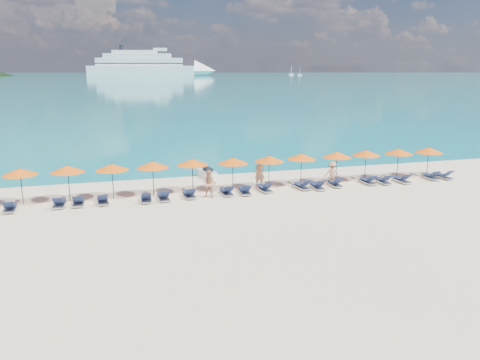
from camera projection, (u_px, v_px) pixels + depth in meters
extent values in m
plane|color=beige|center=(254.00, 212.00, 26.68)|extent=(1400.00, 1400.00, 0.00)
cube|color=#1FA9B2|center=(110.00, 75.00, 644.28)|extent=(1600.00, 1300.00, 0.01)
cube|color=white|center=(142.00, 71.00, 551.20)|extent=(125.94, 52.27, 11.29)
cone|color=white|center=(205.00, 71.00, 553.34)|extent=(30.16, 30.16, 24.84)
cube|color=white|center=(140.00, 62.00, 548.78)|extent=(101.03, 42.91, 9.03)
cube|color=white|center=(137.00, 56.00, 547.14)|extent=(78.80, 35.26, 5.65)
cube|color=white|center=(135.00, 52.00, 546.03)|extent=(53.89, 25.90, 3.95)
cube|color=black|center=(140.00, 63.00, 549.17)|extent=(102.29, 43.44, 1.02)
cube|color=black|center=(140.00, 60.00, 548.25)|extent=(99.77, 42.39, 1.02)
cylinder|color=black|center=(122.00, 48.00, 544.53)|extent=(4.97, 4.97, 6.21)
cube|color=white|center=(291.00, 74.00, 604.63)|extent=(6.18, 2.06, 1.65)
cylinder|color=white|center=(291.00, 70.00, 603.39)|extent=(0.37, 0.37, 10.30)
cube|color=white|center=(300.00, 75.00, 587.48)|extent=(5.48, 1.83, 1.46)
cylinder|color=white|center=(300.00, 71.00, 586.38)|extent=(0.33, 0.33, 9.13)
cube|color=white|center=(207.00, 174.00, 35.14)|extent=(1.23, 2.32, 0.50)
cube|color=black|center=(208.00, 170.00, 34.89)|extent=(0.63, 0.99, 0.32)
cylinder|color=black|center=(204.00, 166.00, 35.50)|extent=(0.51, 0.15, 0.06)
imported|color=tan|center=(260.00, 173.00, 32.16)|extent=(0.75, 0.52, 1.97)
imported|color=tan|center=(210.00, 184.00, 29.40)|extent=(1.01, 0.83, 1.80)
imported|color=tan|center=(332.00, 174.00, 32.65)|extent=(1.20, 0.87, 1.69)
cylinder|color=black|center=(22.00, 187.00, 27.94)|extent=(0.05, 0.05, 2.20)
cone|color=#EA5A0D|center=(20.00, 172.00, 27.72)|extent=(2.10, 2.10, 0.42)
sphere|color=black|center=(19.00, 168.00, 27.67)|extent=(0.08, 0.08, 0.08)
cylinder|color=black|center=(69.00, 184.00, 28.71)|extent=(0.05, 0.05, 2.20)
cone|color=#EA5A0D|center=(67.00, 169.00, 28.49)|extent=(2.10, 2.10, 0.42)
sphere|color=black|center=(67.00, 165.00, 28.44)|extent=(0.08, 0.08, 0.08)
cylinder|color=black|center=(113.00, 181.00, 29.26)|extent=(0.05, 0.05, 2.20)
cone|color=#EA5A0D|center=(112.00, 167.00, 29.05)|extent=(2.10, 2.10, 0.42)
sphere|color=black|center=(112.00, 164.00, 29.00)|extent=(0.08, 0.08, 0.08)
cylinder|color=black|center=(153.00, 179.00, 29.99)|extent=(0.05, 0.05, 2.20)
cone|color=#EA5A0D|center=(153.00, 165.00, 29.78)|extent=(2.10, 2.10, 0.42)
sphere|color=black|center=(152.00, 161.00, 29.73)|extent=(0.08, 0.08, 0.08)
cylinder|color=black|center=(193.00, 176.00, 30.82)|extent=(0.05, 0.05, 2.20)
cone|color=#EA5A0D|center=(192.00, 162.00, 30.60)|extent=(2.10, 2.10, 0.42)
sphere|color=black|center=(192.00, 159.00, 30.55)|extent=(0.08, 0.08, 0.08)
cylinder|color=black|center=(233.00, 174.00, 31.29)|extent=(0.05, 0.05, 2.20)
cone|color=#EA5A0D|center=(233.00, 161.00, 31.07)|extent=(2.10, 2.10, 0.42)
sphere|color=black|center=(233.00, 157.00, 31.02)|extent=(0.08, 0.08, 0.08)
cylinder|color=black|center=(269.00, 172.00, 31.95)|extent=(0.05, 0.05, 2.20)
cone|color=#EA5A0D|center=(269.00, 159.00, 31.74)|extent=(2.10, 2.10, 0.42)
sphere|color=black|center=(269.00, 156.00, 31.68)|extent=(0.08, 0.08, 0.08)
cylinder|color=black|center=(301.00, 169.00, 32.77)|extent=(0.05, 0.05, 2.20)
cone|color=#EA5A0D|center=(302.00, 156.00, 32.56)|extent=(2.10, 2.10, 0.42)
sphere|color=black|center=(302.00, 153.00, 32.50)|extent=(0.08, 0.08, 0.08)
cylinder|color=black|center=(336.00, 167.00, 33.49)|extent=(0.05, 0.05, 2.20)
cone|color=#EA5A0D|center=(337.00, 155.00, 33.27)|extent=(2.10, 2.10, 0.42)
sphere|color=black|center=(337.00, 152.00, 33.22)|extent=(0.08, 0.08, 0.08)
cylinder|color=black|center=(365.00, 165.00, 34.17)|extent=(0.05, 0.05, 2.20)
cone|color=#EA5A0D|center=(366.00, 153.00, 33.95)|extent=(2.10, 2.10, 0.42)
sphere|color=black|center=(366.00, 150.00, 33.90)|extent=(0.08, 0.08, 0.08)
cylinder|color=black|center=(398.00, 164.00, 34.78)|extent=(0.05, 0.05, 2.20)
cone|color=#EA5A0D|center=(399.00, 151.00, 34.56)|extent=(2.10, 2.10, 0.42)
sphere|color=black|center=(399.00, 148.00, 34.51)|extent=(0.08, 0.08, 0.08)
cylinder|color=black|center=(428.00, 162.00, 35.31)|extent=(0.05, 0.05, 2.20)
cone|color=#EA5A0D|center=(429.00, 150.00, 35.10)|extent=(2.10, 2.10, 0.42)
sphere|color=black|center=(429.00, 147.00, 35.05)|extent=(0.08, 0.08, 0.08)
cube|color=silver|center=(10.00, 209.00, 26.86)|extent=(0.69, 1.73, 0.06)
cube|color=#182448|center=(11.00, 205.00, 27.06)|extent=(0.60, 1.12, 0.04)
cube|color=#182448|center=(8.00, 204.00, 26.26)|extent=(0.57, 0.56, 0.43)
cube|color=silver|center=(60.00, 204.00, 27.69)|extent=(0.71, 1.73, 0.06)
cube|color=#182448|center=(60.00, 201.00, 27.89)|extent=(0.61, 1.13, 0.04)
cube|color=#182448|center=(58.00, 200.00, 27.08)|extent=(0.58, 0.57, 0.43)
cube|color=silver|center=(79.00, 203.00, 28.01)|extent=(0.66, 1.71, 0.06)
cube|color=#182448|center=(79.00, 199.00, 28.20)|extent=(0.57, 1.11, 0.04)
cube|color=#182448|center=(77.00, 199.00, 27.39)|extent=(0.56, 0.55, 0.43)
cube|color=silver|center=(103.00, 201.00, 28.33)|extent=(0.75, 1.74, 0.06)
cube|color=#182448|center=(102.00, 198.00, 28.52)|extent=(0.63, 1.14, 0.04)
cube|color=#182448|center=(103.00, 197.00, 27.73)|extent=(0.59, 0.58, 0.43)
cube|color=silver|center=(146.00, 199.00, 28.76)|extent=(0.72, 1.73, 0.06)
cube|color=#182448|center=(146.00, 196.00, 28.96)|extent=(0.61, 1.13, 0.04)
cube|color=#182448|center=(146.00, 195.00, 28.14)|extent=(0.58, 0.57, 0.43)
cube|color=silver|center=(164.00, 198.00, 29.12)|extent=(0.69, 1.72, 0.06)
cube|color=#182448|center=(163.00, 194.00, 29.31)|extent=(0.59, 1.12, 0.04)
cube|color=#182448|center=(165.00, 194.00, 28.52)|extent=(0.57, 0.56, 0.43)
cube|color=silver|center=(189.00, 195.00, 29.70)|extent=(0.68, 1.72, 0.06)
cube|color=#182448|center=(188.00, 192.00, 29.89)|extent=(0.59, 1.12, 0.04)
cube|color=#182448|center=(191.00, 191.00, 29.09)|extent=(0.57, 0.56, 0.43)
cube|color=silver|center=(226.00, 193.00, 30.33)|extent=(0.64, 1.71, 0.06)
cube|color=#182448|center=(225.00, 189.00, 30.52)|extent=(0.56, 1.11, 0.04)
cube|color=#182448|center=(229.00, 189.00, 29.72)|extent=(0.56, 0.54, 0.43)
cube|color=silver|center=(245.00, 192.00, 30.52)|extent=(0.75, 1.74, 0.06)
cube|color=#182448|center=(244.00, 189.00, 30.72)|extent=(0.64, 1.14, 0.04)
cube|color=#182448|center=(246.00, 188.00, 29.90)|extent=(0.59, 0.58, 0.43)
cube|color=silver|center=(264.00, 189.00, 31.18)|extent=(0.78, 1.75, 0.06)
cube|color=#182448|center=(263.00, 186.00, 31.37)|extent=(0.66, 1.15, 0.04)
cube|color=#182448|center=(268.00, 185.00, 30.58)|extent=(0.60, 0.59, 0.43)
cube|color=silver|center=(301.00, 187.00, 31.82)|extent=(0.79, 1.75, 0.06)
cube|color=#182448|center=(299.00, 184.00, 32.00)|extent=(0.66, 1.15, 0.04)
cube|color=#182448|center=(305.00, 183.00, 31.22)|extent=(0.60, 0.59, 0.43)
cube|color=silver|center=(317.00, 187.00, 31.81)|extent=(0.73, 1.74, 0.06)
cube|color=#182448|center=(316.00, 184.00, 32.01)|extent=(0.62, 1.13, 0.04)
cube|color=#182448|center=(320.00, 183.00, 31.19)|extent=(0.58, 0.57, 0.43)
cube|color=silver|center=(334.00, 184.00, 32.53)|extent=(0.71, 1.73, 0.06)
cube|color=#182448|center=(333.00, 181.00, 32.73)|extent=(0.61, 1.13, 0.04)
cube|color=#182448|center=(338.00, 180.00, 31.91)|extent=(0.58, 0.56, 0.43)
cube|color=silver|center=(367.00, 182.00, 33.21)|extent=(0.63, 1.70, 0.06)
cube|color=#182448|center=(366.00, 179.00, 33.41)|extent=(0.56, 1.10, 0.04)
cube|color=#182448|center=(372.00, 178.00, 32.60)|extent=(0.55, 0.54, 0.43)
cube|color=silver|center=(383.00, 182.00, 33.31)|extent=(0.75, 1.74, 0.06)
cube|color=#182448|center=(381.00, 179.00, 33.51)|extent=(0.64, 1.14, 0.04)
cube|color=#182448|center=(387.00, 178.00, 32.69)|extent=(0.59, 0.58, 0.43)
cube|color=silver|center=(401.00, 181.00, 33.62)|extent=(0.69, 1.72, 0.06)
cube|color=#182448|center=(399.00, 178.00, 33.81)|extent=(0.59, 1.12, 0.04)
cube|color=#182448|center=(407.00, 177.00, 33.01)|extent=(0.57, 0.56, 0.43)
cube|color=silver|center=(430.00, 177.00, 34.62)|extent=(0.72, 1.73, 0.06)
cube|color=#182448|center=(428.00, 174.00, 34.82)|extent=(0.61, 1.13, 0.04)
cube|color=#182448|center=(435.00, 173.00, 34.01)|extent=(0.58, 0.57, 0.43)
cube|color=silver|center=(443.00, 177.00, 34.77)|extent=(0.66, 1.72, 0.06)
cube|color=#182448|center=(441.00, 174.00, 34.97)|extent=(0.58, 1.11, 0.04)
cube|color=#182448|center=(449.00, 173.00, 34.17)|extent=(0.56, 0.55, 0.43)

